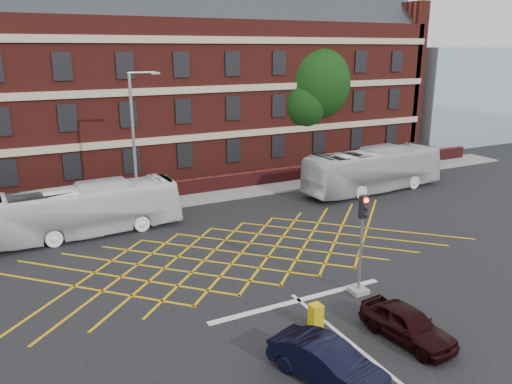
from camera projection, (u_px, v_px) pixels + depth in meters
name	position (u px, v px, depth m)	size (l,w,h in m)	color
ground	(259.00, 268.00, 23.37)	(120.00, 120.00, 0.00)	black
victorian_building	(136.00, 75.00, 40.11)	(51.00, 12.17, 20.40)	#561B16
boundary_wall	(173.00, 190.00, 34.33)	(56.00, 0.50, 1.10)	#471314
far_pavement	(177.00, 200.00, 33.61)	(60.00, 3.00, 0.12)	slate
glass_block	(446.00, 95.00, 54.81)	(14.00, 10.00, 10.00)	#99B2BF
box_junction_hatching	(241.00, 253.00, 25.07)	(11.50, 0.12, 0.02)	#CC990C
stop_line	(299.00, 300.00, 20.37)	(8.00, 0.30, 0.02)	silver
bus_left	(87.00, 210.00, 27.28)	(2.38, 10.16, 2.83)	white
bus_right	(373.00, 170.00, 35.62)	(2.60, 11.11, 3.09)	silver
car_navy	(327.00, 362.00, 15.31)	(1.36, 3.89, 1.28)	black
car_maroon	(407.00, 324.00, 17.49)	(1.46, 3.63, 1.24)	black
deciduous_tree	(310.00, 89.00, 43.04)	(7.28, 6.85, 10.47)	black
traffic_light_near	(361.00, 254.00, 20.54)	(0.70, 0.70, 4.27)	slate
street_lamp	(137.00, 171.00, 29.37)	(2.25, 1.00, 8.66)	slate
utility_cabinet	(316.00, 316.00, 18.31)	(0.44, 0.43, 0.92)	gold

